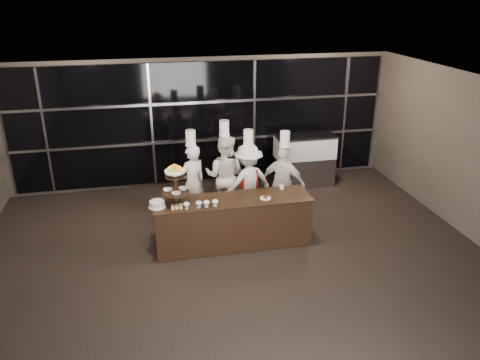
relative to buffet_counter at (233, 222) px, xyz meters
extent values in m
plane|color=black|center=(-0.06, -1.87, -0.47)|extent=(10.00, 10.00, 0.00)
plane|color=black|center=(-0.06, -1.87, 2.53)|extent=(10.00, 10.00, 0.00)
plane|color=#473F38|center=(-0.06, 3.13, 1.03)|extent=(9.00, 0.00, 9.00)
cube|color=black|center=(-0.06, 3.07, 1.03)|extent=(8.60, 0.04, 2.80)
cube|color=#A5A5AA|center=(-0.06, 3.02, 0.63)|extent=(8.60, 0.06, 0.06)
cube|color=#A5A5AA|center=(-0.06, 3.02, 1.53)|extent=(8.60, 0.06, 0.06)
cube|color=#A5A5AA|center=(-3.56, 3.04, 1.03)|extent=(0.05, 0.05, 2.80)
cube|color=#A5A5AA|center=(-1.26, 3.04, 1.03)|extent=(0.05, 0.05, 2.80)
cube|color=#A5A5AA|center=(1.14, 3.04, 1.03)|extent=(0.05, 0.05, 2.80)
cube|color=#A5A5AA|center=(3.44, 3.04, 1.03)|extent=(0.05, 0.05, 2.80)
cube|color=black|center=(0.00, 0.00, -0.02)|extent=(2.80, 0.70, 0.90)
cube|color=black|center=(0.00, 0.00, 0.44)|extent=(2.84, 0.74, 0.03)
cylinder|color=black|center=(-1.00, 0.00, 0.47)|extent=(0.24, 0.24, 0.03)
cylinder|color=black|center=(-1.00, 0.00, 0.80)|extent=(0.06, 0.06, 0.70)
cylinder|color=black|center=(-1.00, 0.00, 0.67)|extent=(0.48, 0.48, 0.02)
cylinder|color=black|center=(-1.00, 0.00, 0.97)|extent=(0.34, 0.34, 0.02)
cylinder|color=white|center=(-1.00, 0.00, 1.02)|extent=(0.10, 0.10, 0.06)
cylinder|color=white|center=(-1.00, 0.00, 1.07)|extent=(0.34, 0.34, 0.04)
sphere|color=orange|center=(-0.92, 0.00, 1.11)|extent=(0.09, 0.09, 0.09)
sphere|color=#67B92F|center=(-0.96, 0.07, 1.11)|extent=(0.09, 0.09, 0.09)
sphere|color=orange|center=(-1.04, 0.07, 1.11)|extent=(0.09, 0.09, 0.09)
sphere|color=yellow|center=(-1.08, 0.00, 1.11)|extent=(0.09, 0.09, 0.09)
sphere|color=#66B02D|center=(-1.04, -0.07, 1.11)|extent=(0.09, 0.09, 0.09)
sphere|color=orange|center=(-0.96, -0.07, 1.11)|extent=(0.09, 0.09, 0.09)
sphere|color=orange|center=(-1.00, 0.00, 1.15)|extent=(0.09, 0.09, 0.09)
imported|color=white|center=(-1.13, 0.06, 0.71)|extent=(0.16, 0.16, 0.04)
imported|color=white|center=(-0.87, 0.06, 0.71)|extent=(0.15, 0.15, 0.05)
imported|color=white|center=(-1.00, -0.12, 0.71)|extent=(0.16, 0.16, 0.04)
cylinder|color=silver|center=(-0.85, -0.22, 0.46)|extent=(0.07, 0.07, 0.01)
cylinder|color=silver|center=(-0.85, -0.22, 0.49)|extent=(0.02, 0.02, 0.05)
ellipsoid|color=silver|center=(-0.85, -0.22, 0.54)|extent=(0.11, 0.11, 0.08)
ellipsoid|color=green|center=(-0.85, -0.22, 0.54)|extent=(0.08, 0.08, 0.05)
cylinder|color=silver|center=(-0.64, -0.22, 0.46)|extent=(0.07, 0.07, 0.01)
cylinder|color=silver|center=(-0.64, -0.22, 0.49)|extent=(0.02, 0.02, 0.05)
ellipsoid|color=silver|center=(-0.64, -0.22, 0.54)|extent=(0.11, 0.11, 0.08)
ellipsoid|color=#CE4626|center=(-0.64, -0.22, 0.54)|extent=(0.08, 0.08, 0.05)
cylinder|color=silver|center=(-0.50, -0.22, 0.46)|extent=(0.07, 0.07, 0.01)
cylinder|color=silver|center=(-0.50, -0.22, 0.49)|extent=(0.02, 0.02, 0.05)
ellipsoid|color=silver|center=(-0.50, -0.22, 0.54)|extent=(0.11, 0.11, 0.08)
ellipsoid|color=#FFDDB6|center=(-0.50, -0.22, 0.54)|extent=(0.08, 0.08, 0.05)
cylinder|color=silver|center=(-0.35, -0.22, 0.46)|extent=(0.07, 0.07, 0.01)
cylinder|color=silver|center=(-0.35, -0.22, 0.49)|extent=(0.02, 0.02, 0.05)
ellipsoid|color=silver|center=(-0.35, -0.22, 0.54)|extent=(0.11, 0.11, 0.08)
ellipsoid|color=#4F211A|center=(-0.35, -0.22, 0.54)|extent=(0.08, 0.08, 0.05)
cylinder|color=white|center=(-1.34, -0.05, 0.46)|extent=(0.30, 0.30, 0.01)
cylinder|color=white|center=(-1.34, -0.05, 0.51)|extent=(0.26, 0.26, 0.10)
cube|color=#DDCE6C|center=(-1.08, -0.20, 0.48)|extent=(0.06, 0.06, 0.05)
cube|color=#DDCE6C|center=(-1.01, -0.20, 0.48)|extent=(0.05, 0.06, 0.05)
cube|color=#DDCE6C|center=(-0.94, -0.20, 0.48)|extent=(0.05, 0.06, 0.05)
cube|color=#DDCE6C|center=(-1.08, -0.13, 0.48)|extent=(0.06, 0.06, 0.05)
cube|color=#DDCE6C|center=(-1.01, -0.13, 0.48)|extent=(0.05, 0.06, 0.05)
cube|color=#DDCE6C|center=(-0.94, -0.13, 0.48)|extent=(0.05, 0.06, 0.05)
cylinder|color=white|center=(0.58, -0.10, 0.46)|extent=(0.20, 0.20, 0.01)
cylinder|color=#4C2814|center=(0.58, -0.10, 0.49)|extent=(0.08, 0.08, 0.04)
cylinder|color=white|center=(0.99, 0.25, 0.49)|extent=(0.08, 0.08, 0.07)
cube|color=#A5A5AA|center=(2.22, 2.43, -0.12)|extent=(1.38, 0.59, 0.70)
cube|color=silver|center=(2.22, 2.43, 0.48)|extent=(1.38, 0.59, 0.50)
cube|color=#FFC67F|center=(2.22, 2.43, 0.48)|extent=(1.28, 0.49, 0.40)
cube|color=#A5A5AA|center=(2.22, 2.43, 0.75)|extent=(1.40, 0.61, 0.04)
imported|color=silver|center=(-0.59, 1.12, 0.34)|extent=(0.70, 0.62, 1.61)
cylinder|color=white|center=(-0.59, 1.12, 1.30)|extent=(0.19, 0.19, 0.30)
cylinder|color=white|center=(-0.59, 1.12, 1.15)|extent=(0.21, 0.21, 0.03)
imported|color=silver|center=(0.09, 1.27, 0.40)|extent=(1.03, 0.94, 1.73)
cylinder|color=white|center=(0.09, 1.27, 1.41)|extent=(0.19, 0.19, 0.30)
cylinder|color=white|center=(0.09, 1.27, 1.27)|extent=(0.21, 0.21, 0.03)
imported|color=silver|center=(0.52, 1.01, 0.33)|extent=(1.14, 0.84, 1.58)
cylinder|color=white|center=(0.52, 1.01, 1.27)|extent=(0.19, 0.19, 0.30)
cylinder|color=white|center=(0.52, 1.01, 1.12)|extent=(0.21, 0.21, 0.03)
cube|color=#A30C0C|center=(0.52, 0.89, 0.33)|extent=(0.34, 0.03, 0.59)
imported|color=silver|center=(1.19, 0.79, 0.32)|extent=(0.97, 0.85, 1.57)
cylinder|color=white|center=(1.19, 0.79, 1.26)|extent=(0.19, 0.19, 0.30)
cylinder|color=white|center=(1.19, 0.79, 1.11)|extent=(0.21, 0.21, 0.03)
camera|label=1|loc=(-1.47, -7.46, 3.95)|focal=35.00mm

